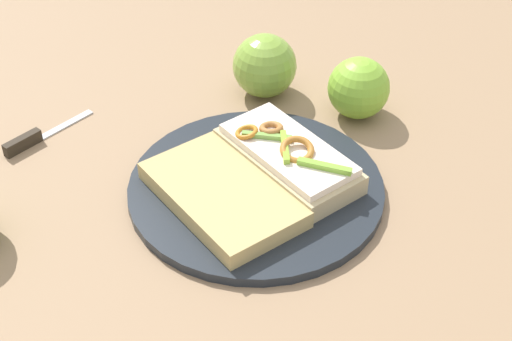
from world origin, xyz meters
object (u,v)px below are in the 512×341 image
object	(u,v)px
plate	(256,189)
sandwich	(288,157)
bread_slice_side	(223,194)
apple_2	(359,88)
knife	(35,138)
apple_1	(265,66)

from	to	relation	value
plate	sandwich	size ratio (longest dim) A/B	1.48
bread_slice_side	apple_2	bearing A→B (deg)	101.41
bread_slice_side	knife	world-z (taller)	bread_slice_side
apple_2	knife	bearing A→B (deg)	-50.75
bread_slice_side	apple_1	bearing A→B (deg)	131.82
sandwich	knife	world-z (taller)	sandwich
sandwich	bread_slice_side	size ratio (longest dim) A/B	1.07
bread_slice_side	sandwich	bearing A→B (deg)	91.52
sandwich	apple_1	world-z (taller)	apple_1
bread_slice_side	knife	bearing A→B (deg)	-154.39
plate	bread_slice_side	size ratio (longest dim) A/B	1.59
apple_1	knife	distance (m)	0.29
apple_1	apple_2	bearing A→B (deg)	98.30
bread_slice_side	apple_1	distance (m)	0.23
plate	apple_2	bearing A→B (deg)	170.99
plate	sandwich	distance (m)	0.05
apple_2	knife	size ratio (longest dim) A/B	0.62
plate	knife	distance (m)	0.28
plate	knife	world-z (taller)	knife
bread_slice_side	apple_1	xyz separation A→B (m)	(-0.22, -0.07, 0.02)
bread_slice_side	apple_1	world-z (taller)	apple_1
sandwich	bread_slice_side	xyz separation A→B (m)	(0.08, -0.03, -0.01)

